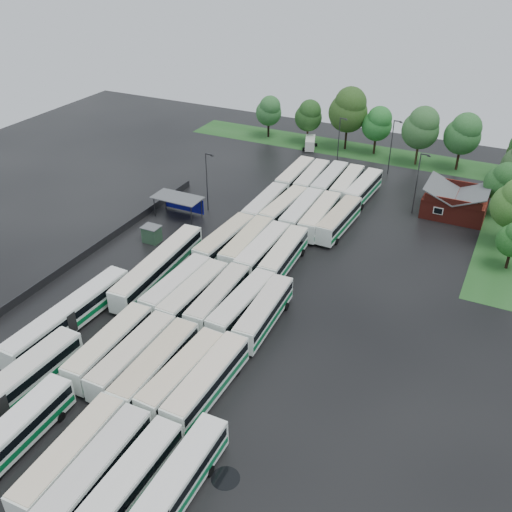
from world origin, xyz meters
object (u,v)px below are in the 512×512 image
at_px(artic_bus_east, 158,510).
at_px(minibus, 310,143).
at_px(brick_building, 455,204).
at_px(artic_bus_west_a, 1,398).

height_order(artic_bus_east, minibus, artic_bus_east).
relative_size(brick_building, artic_bus_east, 0.52).
xyz_separation_m(artic_bus_west_a, minibus, (-0.33, 84.96, -0.79)).
relative_size(artic_bus_west_a, minibus, 3.57).
height_order(artic_bus_west_a, minibus, artic_bus_west_a).
distance_m(brick_building, minibus, 38.35).
bearing_deg(minibus, brick_building, -48.27).
height_order(brick_building, minibus, brick_building).
relative_size(artic_bus_west_a, artic_bus_east, 1.05).
bearing_deg(artic_bus_west_a, minibus, 92.07).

